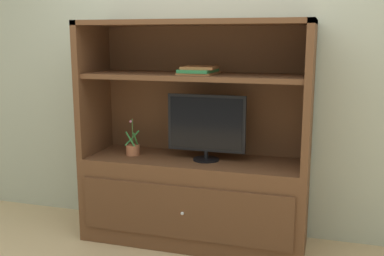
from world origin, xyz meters
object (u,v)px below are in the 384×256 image
(media_console, at_px, (194,176))
(potted_plant, at_px, (133,149))
(tv_monitor, at_px, (206,126))
(magazine_stack, at_px, (199,70))

(media_console, relative_size, potted_plant, 5.95)
(potted_plant, bearing_deg, tv_monitor, 1.31)
(tv_monitor, height_order, magazine_stack, magazine_stack)
(potted_plant, distance_m, magazine_stack, 0.83)
(tv_monitor, xyz_separation_m, magazine_stack, (-0.06, 0.00, 0.41))
(potted_plant, relative_size, magazine_stack, 0.91)
(media_console, distance_m, magazine_stack, 0.81)
(tv_monitor, relative_size, magazine_stack, 1.88)
(tv_monitor, distance_m, potted_plant, 0.63)
(magazine_stack, bearing_deg, potted_plant, -178.35)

